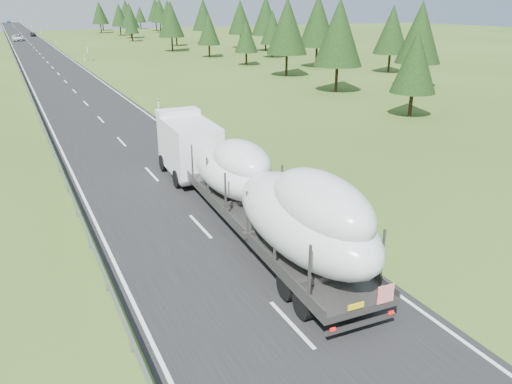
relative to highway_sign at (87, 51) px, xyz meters
name	(u,v)px	position (x,y,z in m)	size (l,w,h in m)	color
ground	(200,227)	(-7.20, -80.00, -1.81)	(400.00, 400.00, 0.00)	#39551C
road_surface	(39,53)	(-7.20, 20.00, -1.80)	(10.00, 400.00, 0.02)	black
guardrail	(12,52)	(-12.50, 19.94, -1.21)	(0.10, 400.00, 0.76)	slate
marker_posts	(47,36)	(-0.70, 75.00, -1.27)	(0.13, 350.08, 1.00)	silver
highway_sign	(87,51)	(0.00, 0.00, 0.00)	(0.08, 0.90, 2.60)	slate
tree_line_right	(223,19)	(32.08, 10.10, 5.05)	(28.38, 243.41, 12.12)	black
boat_truck	(253,184)	(-5.10, -81.74, 0.69)	(3.86, 21.39, 4.78)	white
distant_van	(18,38)	(-9.66, 63.47, -0.94)	(2.89, 6.27, 1.74)	silver
distant_car_dark	(33,34)	(-4.31, 83.54, -1.12)	(1.62, 4.04, 1.38)	black
distant_car_blue	(9,22)	(-8.23, 209.94, -1.09)	(1.52, 4.35, 1.43)	#1C304E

